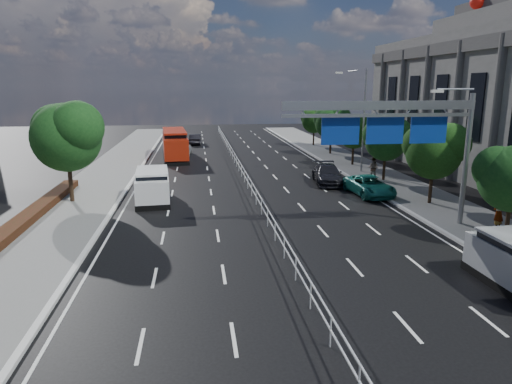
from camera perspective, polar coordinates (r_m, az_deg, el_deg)
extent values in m
plane|color=black|center=(15.12, 8.33, -17.02)|extent=(160.00, 160.00, 0.00)
cube|color=silver|center=(15.52, -27.44, -17.34)|extent=(0.25, 140.00, 0.15)
cube|color=silver|center=(35.85, -1.34, 2.57)|extent=(0.05, 85.00, 0.05)
cube|color=silver|center=(35.94, -1.34, 1.87)|extent=(0.05, 85.00, 0.05)
cylinder|color=gray|center=(27.02, 24.77, 3.48)|extent=(0.28, 0.28, 7.20)
cube|color=gray|center=(24.43, 15.30, 10.41)|extent=(10.20, 0.25, 0.45)
cube|color=gray|center=(24.46, 15.23, 9.25)|extent=(10.20, 0.18, 0.18)
cylinder|color=gray|center=(26.21, 23.68, 11.70)|extent=(2.00, 0.10, 0.10)
cube|color=silver|center=(25.72, 21.71, 11.64)|extent=(0.60, 0.25, 0.15)
cube|color=navy|center=(25.88, 20.75, 7.27)|extent=(2.00, 0.08, 1.40)
cube|color=white|center=(25.92, 20.70, 7.28)|extent=(1.80, 0.02, 1.20)
cube|color=navy|center=(24.84, 15.82, 7.41)|extent=(2.00, 0.08, 1.40)
cube|color=white|center=(24.88, 15.78, 7.42)|extent=(1.80, 0.02, 1.20)
cube|color=navy|center=(24.00, 10.50, 7.50)|extent=(2.00, 0.08, 1.40)
cube|color=white|center=(24.04, 10.47, 7.51)|extent=(1.80, 0.02, 1.20)
cylinder|color=gray|center=(41.32, 13.32, 8.52)|extent=(0.16, 0.16, 9.00)
cylinder|color=gray|center=(40.82, 12.01, 14.58)|extent=(0.10, 2.40, 0.10)
cube|color=silver|center=(40.43, 10.35, 14.46)|extent=(0.60, 0.25, 0.15)
cube|color=#4C4947|center=(40.37, 24.36, 16.32)|extent=(0.40, 36.00, 1.00)
sphere|color=#B2140C|center=(41.20, 25.94, 20.59)|extent=(1.10, 1.10, 1.10)
cylinder|color=black|center=(32.17, -22.20, 1.73)|extent=(0.28, 0.28, 3.50)
sphere|color=#123914|center=(31.80, -22.61, 6.31)|extent=(4.40, 4.40, 4.40)
sphere|color=#123914|center=(30.88, -21.44, 7.54)|extent=(3.30, 3.30, 3.30)
sphere|color=#123914|center=(32.59, -23.72, 7.34)|extent=(3.08, 3.08, 3.08)
cylinder|color=black|center=(25.40, 28.97, -2.83)|extent=(0.21, 0.21, 2.60)
sphere|color=#123914|center=(24.98, 27.88, 2.56)|extent=(2.24, 2.24, 2.24)
cylinder|color=black|center=(31.52, 21.03, 0.96)|extent=(0.22, 0.22, 2.80)
sphere|color=black|center=(31.18, 21.34, 4.69)|extent=(3.50, 3.50, 3.50)
sphere|color=black|center=(31.00, 23.03, 5.55)|extent=(2.62, 2.62, 2.62)
sphere|color=black|center=(31.30, 19.96, 5.66)|extent=(2.45, 2.45, 2.45)
cylinder|color=black|center=(38.16, 15.73, 3.26)|extent=(0.22, 0.22, 2.70)
sphere|color=#123914|center=(37.88, 15.92, 6.24)|extent=(3.30, 3.30, 3.30)
sphere|color=#123914|center=(37.64, 17.20, 6.94)|extent=(2.48, 2.48, 2.47)
sphere|color=#123914|center=(38.07, 14.86, 6.99)|extent=(2.31, 2.31, 2.31)
cylinder|color=black|center=(45.06, 12.02, 4.88)|extent=(0.21, 0.21, 2.65)
sphere|color=black|center=(44.83, 12.14, 7.36)|extent=(3.20, 3.20, 3.20)
sphere|color=black|center=(44.56, 13.16, 7.96)|extent=(2.40, 2.40, 2.40)
sphere|color=black|center=(45.06, 11.29, 7.97)|extent=(2.24, 2.24, 2.24)
cylinder|color=black|center=(52.12, 9.30, 6.19)|extent=(0.23, 0.23, 2.85)
sphere|color=#123914|center=(51.91, 9.39, 8.50)|extent=(3.60, 3.60, 3.60)
sphere|color=#123914|center=(51.57, 10.36, 9.07)|extent=(2.70, 2.70, 2.70)
sphere|color=#123914|center=(52.22, 8.56, 9.05)|extent=(2.52, 2.52, 2.52)
cylinder|color=black|center=(59.31, 7.22, 6.96)|extent=(0.21, 0.21, 2.60)
sphere|color=black|center=(59.14, 7.27, 8.81)|extent=(3.10, 3.10, 3.10)
sphere|color=black|center=(58.81, 7.99, 9.27)|extent=(2.32, 2.33, 2.32)
sphere|color=black|center=(59.42, 6.65, 9.25)|extent=(2.17, 2.17, 2.17)
cube|color=black|center=(31.33, -12.72, -0.84)|extent=(2.52, 5.13, 0.36)
cube|color=white|center=(31.14, -12.79, 0.70)|extent=(2.47, 5.03, 1.47)
cube|color=black|center=(30.99, -12.86, 2.03)|extent=(2.20, 3.65, 0.65)
cube|color=white|center=(30.93, -12.89, 2.62)|extent=(2.30, 3.95, 0.13)
cylinder|color=black|center=(29.75, -14.47, -1.30)|extent=(0.36, 0.75, 0.73)
cylinder|color=black|center=(29.71, -11.06, -1.14)|extent=(0.36, 0.75, 0.73)
cylinder|color=black|center=(32.89, -14.24, 0.08)|extent=(0.36, 0.75, 0.73)
cylinder|color=black|center=(32.85, -11.16, 0.22)|extent=(0.36, 0.75, 0.73)
cube|color=black|center=(49.83, -10.07, 4.37)|extent=(3.22, 10.28, 0.30)
cube|color=#971D0B|center=(49.65, -10.13, 5.85)|extent=(3.16, 10.08, 2.06)
cube|color=black|center=(49.53, -10.18, 7.03)|extent=(2.74, 7.30, 0.91)
cube|color=#971D0B|center=(49.49, -10.20, 7.55)|extent=(2.89, 7.90, 0.18)
cylinder|color=black|center=(46.54, -11.14, 3.91)|extent=(0.31, 0.64, 0.62)
cylinder|color=black|center=(46.61, -8.70, 4.02)|extent=(0.31, 0.64, 0.62)
cylinder|color=black|center=(53.02, -11.30, 5.01)|extent=(0.31, 0.64, 0.62)
cylinder|color=black|center=(53.08, -9.15, 5.10)|extent=(0.31, 0.64, 0.62)
imported|color=#94969B|center=(51.41, -9.26, 5.42)|extent=(2.35, 4.99, 1.65)
imported|color=black|center=(61.35, -7.60, 6.56)|extent=(1.66, 4.17, 1.35)
cylinder|color=black|center=(20.90, 25.89, -8.48)|extent=(0.29, 0.67, 0.67)
imported|color=#186C60|center=(33.19, 14.00, 0.76)|extent=(2.64, 5.07, 1.36)
imported|color=black|center=(36.60, 8.94, 2.22)|extent=(2.70, 5.32, 1.48)
imported|color=gray|center=(26.98, 28.05, -2.27)|extent=(0.85, 0.77, 1.96)
imported|color=gray|center=(38.53, 14.45, 2.92)|extent=(1.07, 1.07, 1.75)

